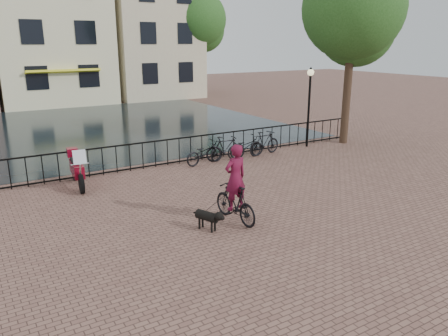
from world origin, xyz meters
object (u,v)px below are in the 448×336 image
lamp_post (310,94)px  cyclist (235,188)px  dog (207,219)px  motorcycle (77,165)px

lamp_post → cyclist: size_ratio=1.41×
lamp_post → dog: lamp_post is taller
cyclist → motorcycle: 5.86m
cyclist → dog: cyclist is taller
dog → motorcycle: bearing=87.7°
cyclist → dog: 1.11m
dog → motorcycle: size_ratio=0.44×
cyclist → dog: bearing=2.4°
cyclist → motorcycle: cyclist is taller
dog → cyclist: bearing=-16.4°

